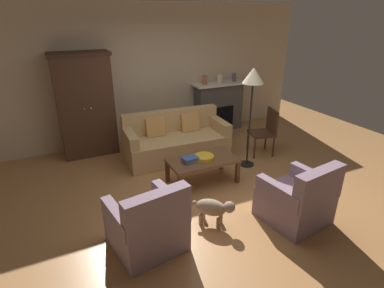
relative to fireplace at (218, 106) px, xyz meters
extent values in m
plane|color=#B27A47|center=(-1.55, -2.30, -0.57)|extent=(9.60, 9.60, 0.00)
cube|color=beige|center=(-1.55, 0.25, 0.83)|extent=(7.20, 0.10, 2.80)
cube|color=#4C4947|center=(0.00, 0.00, -0.03)|extent=(1.10, 0.36, 1.08)
cube|color=black|center=(0.00, -0.18, -0.23)|extent=(0.60, 0.01, 0.52)
cube|color=white|center=(0.00, -0.02, 0.53)|extent=(1.26, 0.48, 0.04)
cube|color=#472D1E|center=(-2.95, -0.08, 0.37)|extent=(1.00, 0.52, 1.88)
cube|color=#3C271A|center=(-2.95, -0.08, 1.35)|extent=(1.06, 0.55, 0.06)
sphere|color=#ADAFB5|center=(-3.01, -0.35, 0.41)|extent=(0.04, 0.04, 0.04)
sphere|color=#ADAFB5|center=(-2.89, -0.35, 0.41)|extent=(0.04, 0.04, 0.04)
cube|color=tan|center=(-1.50, -1.04, -0.35)|extent=(1.94, 0.93, 0.44)
cube|color=tan|center=(-1.48, -0.70, 0.08)|extent=(1.91, 0.28, 0.42)
cube|color=tan|center=(-2.38, -1.00, -0.02)|extent=(0.20, 0.81, 0.22)
cube|color=tan|center=(-0.62, -1.09, -0.02)|extent=(0.20, 0.81, 0.22)
cube|color=tan|center=(-1.84, -0.82, 0.04)|extent=(0.37, 0.20, 0.37)
cube|color=tan|center=(-1.14, -0.86, 0.04)|extent=(0.37, 0.20, 0.37)
cube|color=brown|center=(-1.49, -2.08, -0.17)|extent=(1.10, 0.60, 0.05)
cube|color=brown|center=(-2.00, -2.34, -0.38)|extent=(0.06, 0.06, 0.37)
cube|color=brown|center=(-0.98, -2.34, -0.38)|extent=(0.06, 0.06, 0.37)
cube|color=brown|center=(-2.00, -1.82, -0.38)|extent=(0.06, 0.06, 0.37)
cube|color=brown|center=(-0.98, -1.82, -0.38)|extent=(0.06, 0.06, 0.37)
cylinder|color=gold|center=(-1.47, -2.08, -0.12)|extent=(0.32, 0.32, 0.06)
cube|color=gray|center=(-1.70, -2.07, -0.13)|extent=(0.24, 0.18, 0.05)
cube|color=#38569E|center=(-1.71, -2.08, -0.09)|extent=(0.26, 0.20, 0.03)
cylinder|color=#A86042|center=(-0.38, -0.02, 0.65)|extent=(0.10, 0.10, 0.20)
cylinder|color=beige|center=(0.00, -0.02, 0.64)|extent=(0.12, 0.12, 0.18)
cylinder|color=#565B66|center=(0.38, -0.02, 0.65)|extent=(0.09, 0.09, 0.19)
cube|color=gray|center=(-2.77, -3.11, -0.36)|extent=(0.87, 0.87, 0.42)
cube|color=gray|center=(-2.72, -3.42, 0.08)|extent=(0.78, 0.28, 0.46)
cube|color=gray|center=(-2.45, -3.06, -0.05)|extent=(0.23, 0.71, 0.20)
cube|color=gray|center=(-3.10, -3.16, -0.05)|extent=(0.23, 0.71, 0.20)
cube|color=gray|center=(-0.84, -3.47, -0.36)|extent=(0.85, 0.85, 0.42)
cube|color=gray|center=(-0.80, -3.78, 0.08)|extent=(0.77, 0.25, 0.46)
cube|color=gray|center=(-0.51, -3.43, -0.05)|extent=(0.21, 0.71, 0.20)
cube|color=gray|center=(-1.17, -3.51, -0.05)|extent=(0.21, 0.71, 0.20)
cube|color=#472D1E|center=(0.05, -1.58, -0.14)|extent=(0.54, 0.54, 0.04)
cylinder|color=#472D1E|center=(-0.08, -1.34, -0.36)|extent=(0.04, 0.04, 0.41)
cylinder|color=#472D1E|center=(-0.18, -1.71, -0.36)|extent=(0.04, 0.04, 0.41)
cylinder|color=#472D1E|center=(0.28, -1.44, -0.36)|extent=(0.04, 0.04, 0.41)
cylinder|color=#472D1E|center=(0.18, -1.81, -0.36)|extent=(0.04, 0.04, 0.41)
cube|color=#472D1E|center=(0.24, -1.63, 0.11)|extent=(0.15, 0.44, 0.45)
cylinder|color=black|center=(-0.47, -1.87, -0.56)|extent=(0.26, 0.26, 0.02)
cylinder|color=black|center=(-0.47, -1.87, 0.19)|extent=(0.03, 0.03, 1.52)
cone|color=beige|center=(-0.47, -1.87, 1.07)|extent=(0.36, 0.36, 0.26)
ellipsoid|color=gray|center=(-1.89, -3.09, -0.32)|extent=(0.42, 0.43, 0.22)
sphere|color=gray|center=(-1.72, -3.26, -0.26)|extent=(0.15, 0.15, 0.15)
cylinder|color=gray|center=(-1.76, -3.13, -0.50)|extent=(0.06, 0.06, 0.14)
cylinder|color=gray|center=(-1.84, -3.21, -0.50)|extent=(0.06, 0.06, 0.14)
cylinder|color=gray|center=(-1.93, -2.96, -0.50)|extent=(0.06, 0.06, 0.14)
cylinder|color=gray|center=(-2.01, -3.04, -0.50)|extent=(0.06, 0.06, 0.14)
sphere|color=gray|center=(-2.05, -2.92, -0.30)|extent=(0.06, 0.06, 0.06)
camera|label=1|loc=(-3.54, -5.98, 2.00)|focal=28.62mm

